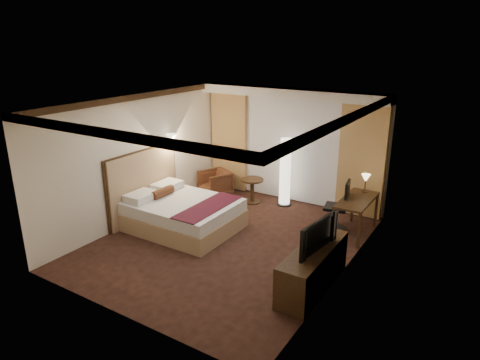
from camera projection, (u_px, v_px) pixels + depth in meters
The scene contains 21 objects.
floor at pixel (229, 241), 8.32m from camera, with size 4.50×5.50×0.01m, color black.
ceiling at pixel (228, 102), 7.46m from camera, with size 4.50×5.50×0.01m, color white.
back_wall at pixel (293, 145), 10.10m from camera, with size 4.50×0.02×2.70m, color white.
left_wall at pixel (140, 158), 9.03m from camera, with size 0.02×5.50×2.70m, color white.
right_wall at pixel (347, 199), 6.76m from camera, with size 0.02×5.50×2.70m, color white.
crown_molding at pixel (228, 106), 7.48m from camera, with size 4.50×5.50×0.12m, color black, non-canonical shape.
soffit at pixel (290, 93), 9.50m from camera, with size 4.50×0.50×0.20m, color white.
curtain_sheer at pixel (291, 150), 10.07m from camera, with size 2.48×0.04×2.45m, color silver.
curtain_left_drape at pixel (230, 142), 10.88m from camera, with size 1.00×0.14×2.45m, color tan.
curtain_right_drape at pixel (362, 161), 9.16m from camera, with size 1.00×0.14×2.45m, color tan.
wall_sconce at pixel (171, 139), 9.53m from camera, with size 0.24×0.24×0.24m, color white, non-canonical shape.
bed at pixel (184, 214), 8.80m from camera, with size 2.12×1.65×0.62m, color white, non-canonical shape.
headboard at pixel (144, 185), 9.20m from camera, with size 0.12×1.95×1.50m, color tan, non-canonical shape.
armchair at pixel (215, 182), 10.67m from camera, with size 0.67×0.63×0.69m, color #482815.
side_table at pixel (252, 191), 10.20m from camera, with size 0.54×0.54×0.59m, color black, non-canonical shape.
floor_lamp at pixel (285, 172), 9.90m from camera, with size 0.34×0.34×1.62m, color white, non-canonical shape.
desk at pixel (356, 216), 8.54m from camera, with size 0.55×1.27×0.75m, color black, non-canonical shape.
desk_lamp at pixel (365, 184), 8.75m from camera, with size 0.18×0.18×0.34m, color #FFD899, non-canonical shape.
office_chair at pixel (336, 205), 8.65m from camera, with size 0.52×0.52×1.09m, color black, non-canonical shape.
dresser at pixel (313, 268), 6.70m from camera, with size 0.50×1.75×0.68m, color black, non-canonical shape.
television at pixel (313, 231), 6.51m from camera, with size 1.03×0.59×0.14m, color black.
Camera 1 is at (4.17, -6.25, 3.78)m, focal length 32.00 mm.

